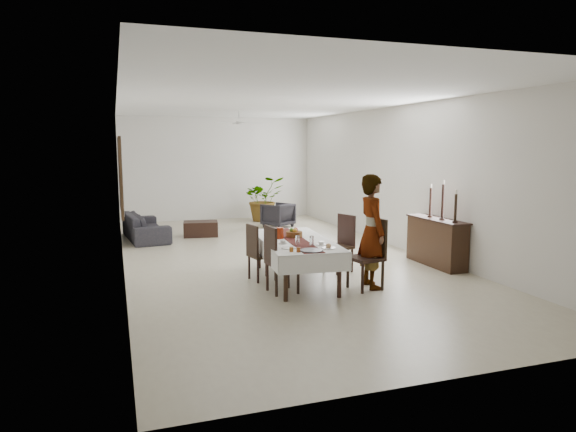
% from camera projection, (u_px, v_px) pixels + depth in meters
% --- Properties ---
extents(floor, '(6.00, 12.00, 0.00)m').
position_uv_depth(floor, '(274.00, 257.00, 10.74)').
color(floor, '#C1B89A').
rests_on(floor, ground).
extents(ceiling, '(6.00, 12.00, 0.02)m').
position_uv_depth(ceiling, '(273.00, 101.00, 10.31)').
color(ceiling, white).
rests_on(ceiling, wall_back).
extents(wall_back, '(6.00, 0.02, 3.20)m').
position_uv_depth(wall_back, '(218.00, 169.00, 16.16)').
color(wall_back, white).
rests_on(wall_back, floor).
extents(wall_front, '(6.00, 0.02, 3.20)m').
position_uv_depth(wall_front, '(458.00, 221.00, 4.89)').
color(wall_front, white).
rests_on(wall_front, floor).
extents(wall_left, '(0.02, 12.00, 3.20)m').
position_uv_depth(wall_left, '(120.00, 184.00, 9.58)').
color(wall_left, white).
rests_on(wall_left, floor).
extents(wall_right, '(0.02, 12.00, 3.20)m').
position_uv_depth(wall_right, '(402.00, 178.00, 11.48)').
color(wall_right, white).
rests_on(wall_right, floor).
extents(dining_table_top, '(1.16, 2.38, 0.05)m').
position_uv_depth(dining_table_top, '(295.00, 241.00, 8.74)').
color(dining_table_top, black).
rests_on(dining_table_top, table_leg_fl).
extents(table_leg_fl, '(0.07, 0.07, 0.67)m').
position_uv_depth(table_leg_fl, '(286.00, 280.00, 7.63)').
color(table_leg_fl, black).
rests_on(table_leg_fl, floor).
extents(table_leg_fr, '(0.07, 0.07, 0.67)m').
position_uv_depth(table_leg_fr, '(339.00, 276.00, 7.83)').
color(table_leg_fr, black).
rests_on(table_leg_fr, floor).
extents(table_leg_bl, '(0.07, 0.07, 0.67)m').
position_uv_depth(table_leg_bl, '(259.00, 251.00, 9.74)').
color(table_leg_bl, black).
rests_on(table_leg_bl, floor).
extents(table_leg_br, '(0.07, 0.07, 0.67)m').
position_uv_depth(table_leg_br, '(302.00, 249.00, 9.94)').
color(table_leg_br, black).
rests_on(table_leg_br, floor).
extents(tablecloth_top, '(1.34, 2.56, 0.01)m').
position_uv_depth(tablecloth_top, '(295.00, 240.00, 8.73)').
color(tablecloth_top, white).
rests_on(tablecloth_top, dining_table_top).
extents(tablecloth_drape_left, '(0.23, 2.47, 0.29)m').
position_uv_depth(tablecloth_drape_left, '(263.00, 249.00, 8.62)').
color(tablecloth_drape_left, white).
rests_on(tablecloth_drape_left, dining_table_top).
extents(tablecloth_drape_right, '(0.23, 2.47, 0.29)m').
position_uv_depth(tablecloth_drape_right, '(326.00, 246.00, 8.88)').
color(tablecloth_drape_right, white).
rests_on(tablecloth_drape_right, dining_table_top).
extents(tablecloth_drape_near, '(1.13, 0.11, 0.29)m').
position_uv_depth(tablecloth_drape_near, '(316.00, 264.00, 7.56)').
color(tablecloth_drape_near, white).
rests_on(tablecloth_drape_near, dining_table_top).
extents(tablecloth_drape_far, '(1.13, 0.11, 0.29)m').
position_uv_depth(tablecloth_drape_far, '(279.00, 236.00, 9.94)').
color(tablecloth_drape_far, silver).
rests_on(tablecloth_drape_far, dining_table_top).
extents(table_runner, '(0.54, 2.42, 0.00)m').
position_uv_depth(table_runner, '(295.00, 239.00, 8.73)').
color(table_runner, '#5D201A').
rests_on(table_runner, tablecloth_top).
extents(red_pitcher, '(0.16, 0.16, 0.19)m').
position_uv_depth(red_pitcher, '(279.00, 233.00, 8.80)').
color(red_pitcher, maroon).
rests_on(red_pitcher, tablecloth_top).
extents(pitcher_handle, '(0.12, 0.03, 0.12)m').
position_uv_depth(pitcher_handle, '(275.00, 233.00, 8.78)').
color(pitcher_handle, maroon).
rests_on(pitcher_handle, red_pitcher).
extents(wine_glass_near, '(0.07, 0.07, 0.16)m').
position_uv_depth(wine_glass_near, '(312.00, 241.00, 8.15)').
color(wine_glass_near, white).
rests_on(wine_glass_near, tablecloth_top).
extents(wine_glass_mid, '(0.07, 0.07, 0.16)m').
position_uv_depth(wine_glass_mid, '(297.00, 240.00, 8.19)').
color(wine_glass_mid, white).
rests_on(wine_glass_mid, tablecloth_top).
extents(teacup_right, '(0.09, 0.09, 0.06)m').
position_uv_depth(teacup_right, '(321.00, 243.00, 8.24)').
color(teacup_right, white).
rests_on(teacup_right, saucer_right).
extents(saucer_right, '(0.14, 0.14, 0.01)m').
position_uv_depth(saucer_right, '(321.00, 245.00, 8.24)').
color(saucer_right, silver).
rests_on(saucer_right, tablecloth_top).
extents(teacup_left, '(0.09, 0.09, 0.06)m').
position_uv_depth(teacup_left, '(283.00, 242.00, 8.34)').
color(teacup_left, silver).
rests_on(teacup_left, saucer_left).
extents(saucer_left, '(0.14, 0.14, 0.01)m').
position_uv_depth(saucer_left, '(283.00, 243.00, 8.34)').
color(saucer_left, silver).
rests_on(saucer_left, tablecloth_top).
extents(plate_near_right, '(0.23, 0.23, 0.01)m').
position_uv_depth(plate_near_right, '(328.00, 248.00, 7.97)').
color(plate_near_right, silver).
rests_on(plate_near_right, tablecloth_top).
extents(bread_near_right, '(0.09, 0.09, 0.09)m').
position_uv_depth(bread_near_right, '(328.00, 246.00, 7.97)').
color(bread_near_right, tan).
rests_on(bread_near_right, plate_near_right).
extents(plate_near_left, '(0.23, 0.23, 0.01)m').
position_uv_depth(plate_near_left, '(289.00, 248.00, 7.97)').
color(plate_near_left, white).
rests_on(plate_near_left, tablecloth_top).
extents(plate_far_left, '(0.23, 0.23, 0.01)m').
position_uv_depth(plate_far_left, '(271.00, 235.00, 9.17)').
color(plate_far_left, silver).
rests_on(plate_far_left, tablecloth_top).
extents(serving_tray, '(0.35, 0.35, 0.02)m').
position_uv_depth(serving_tray, '(311.00, 250.00, 7.76)').
color(serving_tray, '#38383C').
rests_on(serving_tray, tablecloth_top).
extents(jam_jar_a, '(0.06, 0.06, 0.07)m').
position_uv_depth(jam_jar_a, '(298.00, 250.00, 7.68)').
color(jam_jar_a, brown).
rests_on(jam_jar_a, tablecloth_top).
extents(jam_jar_b, '(0.06, 0.06, 0.07)m').
position_uv_depth(jam_jar_b, '(291.00, 249.00, 7.71)').
color(jam_jar_b, '#924F15').
rests_on(jam_jar_b, tablecloth_top).
extents(fruit_basket, '(0.29, 0.29, 0.10)m').
position_uv_depth(fruit_basket, '(294.00, 234.00, 8.97)').
color(fruit_basket, brown).
rests_on(fruit_basket, tablecloth_top).
extents(fruit_red, '(0.09, 0.09, 0.09)m').
position_uv_depth(fruit_red, '(296.00, 230.00, 8.98)').
color(fruit_red, maroon).
rests_on(fruit_red, fruit_basket).
extents(fruit_green, '(0.08, 0.08, 0.08)m').
position_uv_depth(fruit_green, '(292.00, 230.00, 8.98)').
color(fruit_green, '#4E8829').
rests_on(fruit_green, fruit_basket).
extents(fruit_yellow, '(0.08, 0.08, 0.08)m').
position_uv_depth(fruit_yellow, '(295.00, 231.00, 8.91)').
color(fruit_yellow, gold).
rests_on(fruit_yellow, fruit_basket).
extents(chair_right_near_seat, '(0.56, 0.56, 0.06)m').
position_uv_depth(chair_right_near_seat, '(365.00, 258.00, 8.28)').
color(chair_right_near_seat, black).
rests_on(chair_right_near_seat, chair_right_near_leg_fl).
extents(chair_right_near_leg_fl, '(0.06, 0.06, 0.48)m').
position_uv_depth(chair_right_near_leg_fl, '(383.00, 276.00, 8.24)').
color(chair_right_near_leg_fl, black).
rests_on(chair_right_near_leg_fl, floor).
extents(chair_right_near_leg_fr, '(0.06, 0.06, 0.48)m').
position_uv_depth(chair_right_near_leg_fr, '(367.00, 270.00, 8.59)').
color(chair_right_near_leg_fr, black).
rests_on(chair_right_near_leg_fr, floor).
extents(chair_right_near_leg_bl, '(0.06, 0.06, 0.48)m').
position_uv_depth(chair_right_near_leg_bl, '(362.00, 279.00, 8.05)').
color(chair_right_near_leg_bl, black).
rests_on(chair_right_near_leg_bl, floor).
extents(chair_right_near_leg_br, '(0.06, 0.06, 0.48)m').
position_uv_depth(chair_right_near_leg_br, '(348.00, 273.00, 8.40)').
color(chair_right_near_leg_br, black).
rests_on(chair_right_near_leg_br, floor).
extents(chair_right_near_back, '(0.13, 0.49, 0.62)m').
position_uv_depth(chair_right_near_back, '(377.00, 237.00, 8.34)').
color(chair_right_near_back, black).
rests_on(chair_right_near_back, chair_right_near_seat).
extents(chair_right_far_seat, '(0.56, 0.56, 0.05)m').
position_uv_depth(chair_right_far_seat, '(338.00, 247.00, 9.43)').
color(chair_right_far_seat, black).
rests_on(chair_right_far_seat, chair_right_far_leg_fl).
extents(chair_right_far_leg_fl, '(0.06, 0.06, 0.44)m').
position_uv_depth(chair_right_far_leg_fl, '(352.00, 261.00, 9.42)').
color(chair_right_far_leg_fl, black).
rests_on(chair_right_far_leg_fl, floor).
extents(chair_right_far_leg_fr, '(0.06, 0.06, 0.44)m').
position_uv_depth(chair_right_far_leg_fr, '(338.00, 257.00, 9.71)').
color(chair_right_far_leg_fr, black).
rests_on(chair_right_far_leg_fr, floor).
extents(chair_right_far_leg_bl, '(0.06, 0.06, 0.44)m').
position_uv_depth(chair_right_far_leg_bl, '(337.00, 263.00, 9.21)').
color(chair_right_far_leg_bl, black).
rests_on(chair_right_far_leg_bl, floor).
extents(chair_right_far_leg_br, '(0.06, 0.06, 0.44)m').
position_uv_depth(chair_right_far_leg_br, '(324.00, 260.00, 9.49)').
color(chair_right_far_leg_br, black).
rests_on(chair_right_far_leg_br, floor).
extents(chair_right_far_back, '(0.18, 0.44, 0.57)m').
position_uv_depth(chair_right_far_back, '(346.00, 230.00, 9.51)').
color(chair_right_far_back, black).
rests_on(chair_right_far_back, chair_right_far_seat).
extents(chair_left_near_seat, '(0.50, 0.50, 0.05)m').
position_uv_depth(chair_left_near_seat, '(283.00, 263.00, 8.10)').
color(chair_left_near_seat, black).
rests_on(chair_left_near_seat, chair_left_near_leg_fl).
extents(chair_left_near_leg_fl, '(0.05, 0.05, 0.45)m').
position_uv_depth(chair_left_near_leg_fl, '(267.00, 277.00, 8.23)').
color(chair_left_near_leg_fl, black).
rests_on(chair_left_near_leg_fl, floor).
extents(chair_left_near_leg_fr, '(0.05, 0.05, 0.45)m').
position_uv_depth(chair_left_near_leg_fr, '(276.00, 282.00, 7.89)').
color(chair_left_near_leg_fr, black).
rests_on(chair_left_near_leg_fr, floor).
extents(chair_left_near_leg_bl, '(0.05, 0.05, 0.45)m').
position_uv_depth(chair_left_near_leg_bl, '(288.00, 275.00, 8.38)').
color(chair_left_near_leg_bl, black).
rests_on(chair_left_near_leg_bl, floor).
extents(chair_left_near_leg_br, '(0.05, 0.05, 0.45)m').
position_uv_depth(chair_left_near_leg_br, '(298.00, 280.00, 8.04)').
color(chair_left_near_leg_br, black).
rests_on(chair_left_near_leg_br, floor).
extents(chair_left_near_back, '(0.09, 0.46, 0.58)m').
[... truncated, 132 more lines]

